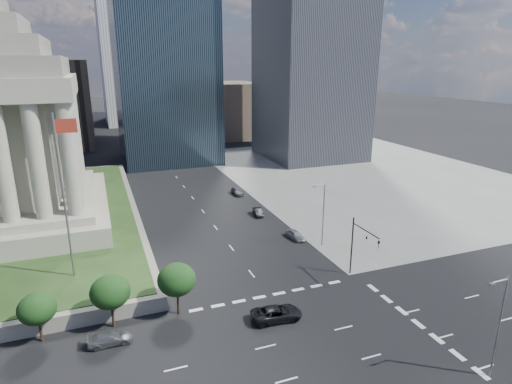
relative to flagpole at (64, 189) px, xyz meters
name	(u,v)px	position (x,y,z in m)	size (l,w,h in m)	color
ground	(161,156)	(21.83, 76.00, -13.11)	(500.00, 500.00, 0.00)	black
sidewalk_ne	(367,174)	(67.83, 36.00, -13.10)	(68.00, 90.00, 0.03)	slate
flagpole	(64,189)	(0.00, 0.00, 0.00)	(2.52, 0.24, 20.00)	slate
midrise_glass	(164,52)	(23.83, 71.00, 16.89)	(26.00, 26.00, 60.00)	black
building_filler_ne	(231,109)	(53.83, 106.00, -3.11)	(20.00, 30.00, 20.00)	#4F4236
building_filler_nw	(53,104)	(-8.17, 106.00, 0.89)	(24.00, 30.00, 28.00)	#4F4236
traffic_signal_ne	(360,242)	(34.33, -10.30, -7.86)	(0.30, 5.74, 8.00)	black
street_lamp_south	(498,322)	(35.16, -30.00, -7.45)	(2.13, 0.22, 10.00)	slate
street_lamp_north	(323,211)	(35.16, 1.00, -7.45)	(2.13, 0.22, 10.00)	slate
pickup_truck	(277,313)	(20.74, -15.03, -12.33)	(5.67, 2.61, 1.57)	black
suv_grey	(110,338)	(3.30, -13.00, -12.47)	(4.45, 1.81, 1.29)	#53565A
parked_sedan_near	(295,235)	(32.55, 4.71, -12.42)	(4.05, 1.63, 1.38)	gray
parked_sedan_mid	(258,212)	(30.83, 17.13, -12.46)	(1.38, 3.96, 1.30)	black
parked_sedan_far	(237,191)	(31.37, 30.99, -12.34)	(1.83, 4.55, 1.55)	#515358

